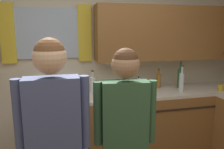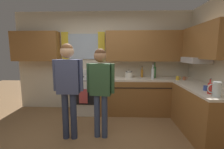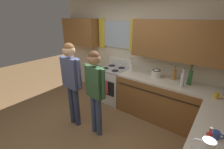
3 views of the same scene
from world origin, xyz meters
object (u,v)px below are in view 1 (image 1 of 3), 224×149
Objects in this scene: mug_mustard_yellow at (221,88)px; bottle_tall_clear at (182,82)px; stove_oven at (61,129)px; adult_in_plaid at (125,122)px; adult_left at (53,126)px; bottle_milk_white at (93,85)px; stovetop_kettle at (139,84)px; bottle_wine_green at (180,78)px; bottle_oil_amber at (158,80)px.

bottle_tall_clear is at bearing 169.28° from mug_mustard_yellow.
stove_oven is 1.41m from adult_in_plaid.
bottle_tall_clear is at bearing 34.22° from adult_left.
mug_mustard_yellow is at bearing 29.94° from adult_in_plaid.
bottle_milk_white is (0.45, 0.09, 0.55)m from stove_oven.
stovetop_kettle is (0.65, -0.03, -0.02)m from bottle_milk_white.
adult_left is 1.05× the size of adult_in_plaid.
stovetop_kettle is (-0.56, 0.17, -0.05)m from bottle_tall_clear.
mug_mustard_yellow is (0.48, -0.29, -0.11)m from bottle_wine_green.
adult_in_plaid is at bearing -133.99° from bottle_wine_green.
bottle_milk_white is 0.19× the size of adult_in_plaid.
bottle_wine_green is 2.24m from adult_left.
bottle_oil_amber reaches higher than mug_mustard_yellow.
bottle_tall_clear is 1.17× the size of bottle_milk_white.
bottle_oil_amber is at bearing 15.36° from stovetop_kettle.
stovetop_kettle is (-0.65, -0.01, -0.06)m from bottle_wine_green.
bottle_tall_clear is at bearing -9.37° from bottle_milk_white.
adult_left is (-1.14, -1.33, 0.07)m from stovetop_kettle.
bottle_tall_clear is at bearing -17.20° from stovetop_kettle.
bottle_milk_white is (-0.99, -0.07, 0.01)m from bottle_oil_amber.
adult_left reaches higher than adult_in_plaid.
stove_oven is 1.40m from adult_left.
bottle_oil_amber is 0.99m from bottle_milk_white.
bottle_wine_green is 1.44× the size of stovetop_kettle.
bottle_wine_green is 3.28× the size of mug_mustard_yellow.
stove_oven is 4.02× the size of stovetop_kettle.
bottle_oil_amber is 2.06m from adult_left.
stove_oven is at bearing 176.17° from bottle_tall_clear.
adult_in_plaid is at bearing -87.34° from bottle_milk_white.
mug_mustard_yellow is at bearing -31.68° from bottle_wine_green.
bottle_oil_amber is 0.91× the size of bottle_milk_white.
bottle_wine_green is at bearing 148.32° from mug_mustard_yellow.
stove_oven is 9.15× the size of mug_mustard_yellow.
bottle_tall_clear is 0.21m from bottle_wine_green.
bottle_milk_white reaches higher than stove_oven.
adult_left reaches higher than stove_oven.
bottle_tall_clear is (0.22, -0.27, 0.03)m from bottle_oil_amber.
bottle_oil_amber is 1.04× the size of stovetop_kettle.
stove_oven is 1.84m from bottle_wine_green.
bottle_tall_clear is 1.34× the size of stovetop_kettle.
stove_oven is at bearing 112.82° from adult_in_plaid.
adult_left reaches higher than bottle_oil_amber.
bottle_oil_amber is 0.36m from stovetop_kettle.
adult_left is at bearing -130.51° from stovetop_kettle.
bottle_milk_white is at bearing 170.63° from bottle_tall_clear.
mug_mustard_yellow is at bearing -14.01° from stovetop_kettle.
bottle_tall_clear is at bearing 43.52° from adult_in_plaid.
bottle_wine_green reaches higher than stove_oven.
bottle_milk_white is at bearing 170.20° from mug_mustard_yellow.
bottle_oil_amber is at bearing 129.06° from bottle_tall_clear.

